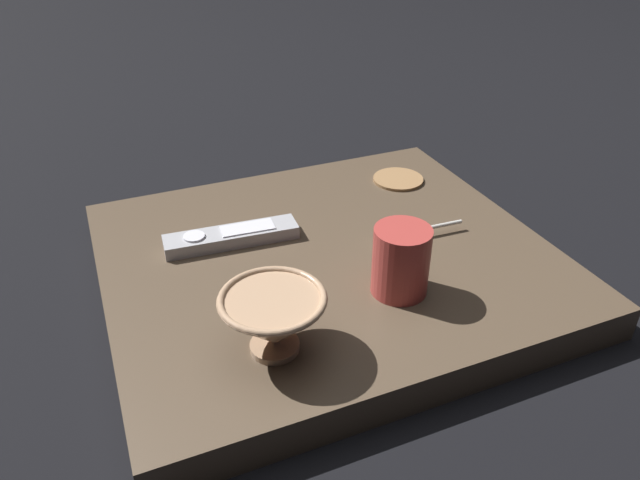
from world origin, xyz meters
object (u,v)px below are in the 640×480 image
object	(u,v)px
coffee_mug	(401,261)
teaspoon	(394,235)
cereal_bowl	(273,320)
tv_remote_near	(231,236)
drink_coaster	(398,179)

from	to	relation	value
coffee_mug	teaspoon	world-z (taller)	coffee_mug
coffee_mug	teaspoon	distance (m)	0.12
cereal_bowl	teaspoon	distance (m)	0.28
tv_remote_near	coffee_mug	bearing A→B (deg)	40.63
teaspoon	tv_remote_near	xyz separation A→B (m)	(-0.09, -0.22, -0.00)
coffee_mug	drink_coaster	xyz separation A→B (m)	(-0.28, 0.16, -0.04)
coffee_mug	drink_coaster	world-z (taller)	coffee_mug
teaspoon	tv_remote_near	world-z (taller)	teaspoon
coffee_mug	cereal_bowl	bearing A→B (deg)	-76.85
cereal_bowl	drink_coaster	xyz separation A→B (m)	(-0.32, 0.34, -0.04)
cereal_bowl	coffee_mug	world-z (taller)	coffee_mug
coffee_mug	teaspoon	size ratio (longest dim) A/B	0.66
drink_coaster	coffee_mug	bearing A→B (deg)	-29.02
teaspoon	drink_coaster	distance (m)	0.21
cereal_bowl	teaspoon	world-z (taller)	cereal_bowl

